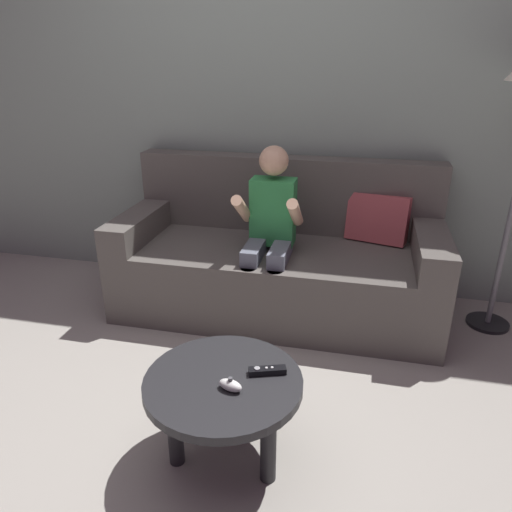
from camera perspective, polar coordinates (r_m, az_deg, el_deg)
ground_plane at (r=2.13m, az=-10.22°, el=-21.64°), size 9.83×9.83×0.00m
wall_back at (r=3.13m, az=0.49°, el=18.65°), size 4.91×0.05×2.50m
couch at (r=2.95m, az=2.86°, el=-0.56°), size 1.91×0.80×0.90m
person_seated_on_couch at (r=2.68m, az=1.65°, el=3.28°), size 0.35×0.43×1.03m
coffee_table at (r=1.85m, az=-3.83°, el=-15.84°), size 0.59×0.59×0.39m
game_remote_black_near_edge at (r=1.83m, az=1.35°, el=-13.51°), size 0.14×0.08×0.03m
nunchuk_white at (r=1.75m, az=-3.07°, el=-15.12°), size 0.10×0.07×0.05m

